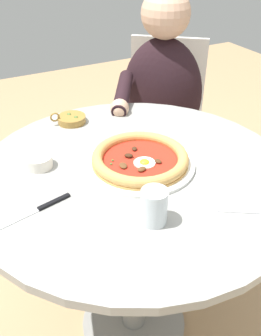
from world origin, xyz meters
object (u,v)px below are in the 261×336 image
object	(u,v)px
olive_pan	(71,119)
cafe_chair_diner	(164,115)
dining_table	(134,209)
pizza_on_plate	(140,159)
water_glass	(154,209)
fork_utensil	(250,212)
diner_person	(159,134)
steak_knife	(44,207)
ramekin_capers	(39,161)

from	to	relation	value
olive_pan	cafe_chair_diner	xyz separation A→B (m)	(-0.27, 0.56, -0.23)
dining_table	pizza_on_plate	world-z (taller)	pizza_on_plate
water_glass	cafe_chair_diner	distance (m)	1.05
cafe_chair_diner	pizza_on_plate	bearing A→B (deg)	-37.74
olive_pan	fork_utensil	distance (m)	0.70
diner_person	olive_pan	bearing A→B (deg)	-72.05
fork_utensil	cafe_chair_diner	size ratio (longest dim) A/B	0.16
water_glass	diner_person	xyz separation A→B (m)	(-0.74, 0.48, -0.28)
water_glass	steak_knife	distance (m)	0.28
pizza_on_plate	olive_pan	xyz separation A→B (m)	(-0.35, -0.08, -0.01)
pizza_on_plate	diner_person	bearing A→B (deg)	142.60
water_glass	cafe_chair_diner	world-z (taller)	cafe_chair_diner
steak_knife	pizza_on_plate	bearing A→B (deg)	100.94
dining_table	ramekin_capers	size ratio (longest dim) A/B	11.77
fork_utensil	dining_table	bearing A→B (deg)	-151.61
dining_table	steak_knife	xyz separation A→B (m)	(0.05, -0.28, 0.16)
dining_table	diner_person	world-z (taller)	diner_person
pizza_on_plate	water_glass	xyz separation A→B (m)	(0.23, -0.09, 0.02)
ramekin_capers	cafe_chair_diner	world-z (taller)	cafe_chair_diner
diner_person	cafe_chair_diner	xyz separation A→B (m)	(-0.11, 0.09, 0.03)
dining_table	water_glass	bearing A→B (deg)	-16.70
dining_table	pizza_on_plate	xyz separation A→B (m)	(-0.01, 0.02, 0.17)
pizza_on_plate	cafe_chair_diner	distance (m)	0.82
dining_table	olive_pan	distance (m)	0.41
pizza_on_plate	fork_utensil	world-z (taller)	pizza_on_plate
steak_knife	ramekin_capers	bearing A→B (deg)	167.40
steak_knife	cafe_chair_diner	size ratio (longest dim) A/B	0.23
water_glass	steak_knife	bearing A→B (deg)	-128.10
steak_knife	cafe_chair_diner	xyz separation A→B (m)	(-0.68, 0.79, -0.22)
pizza_on_plate	fork_utensil	xyz separation A→B (m)	(0.31, 0.14, -0.02)
water_glass	cafe_chair_diner	bearing A→B (deg)	146.18
diner_person	water_glass	bearing A→B (deg)	-32.92
olive_pan	steak_knife	bearing A→B (deg)	-28.47
water_glass	olive_pan	size ratio (longest dim) A/B	0.73
dining_table	water_glass	size ratio (longest dim) A/B	10.25
pizza_on_plate	olive_pan	distance (m)	0.36
ramekin_capers	cafe_chair_diner	distance (m)	0.92
pizza_on_plate	diner_person	xyz separation A→B (m)	(-0.51, 0.39, -0.26)
dining_table	cafe_chair_diner	bearing A→B (deg)	141.43
ramekin_capers	fork_utensil	distance (m)	0.60
olive_pan	water_glass	bearing A→B (deg)	-0.68
fork_utensil	diner_person	world-z (taller)	diner_person
steak_knife	fork_utensil	distance (m)	0.51
pizza_on_plate	steak_knife	size ratio (longest dim) A/B	1.56
diner_person	cafe_chair_diner	world-z (taller)	diner_person
dining_table	pizza_on_plate	distance (m)	0.17
cafe_chair_diner	fork_utensil	bearing A→B (deg)	-20.08
dining_table	fork_utensil	bearing A→B (deg)	28.39
cafe_chair_diner	water_glass	bearing A→B (deg)	-33.82
olive_pan	diner_person	world-z (taller)	diner_person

